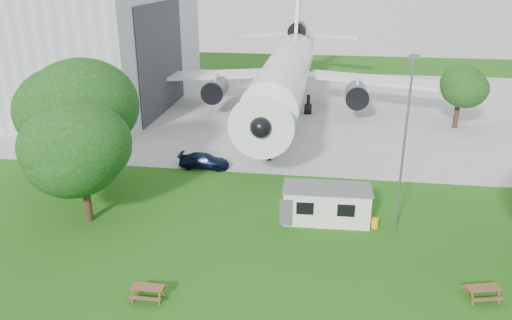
# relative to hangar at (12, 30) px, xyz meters

# --- Properties ---
(ground) EXTENTS (160.00, 160.00, 0.00)m
(ground) POSITION_rel_hangar_xyz_m (37.97, -36.00, -9.41)
(ground) COLOR #2A6916
(concrete_apron) EXTENTS (120.00, 46.00, 0.03)m
(concrete_apron) POSITION_rel_hangar_xyz_m (37.97, 2.00, -9.39)
(concrete_apron) COLOR #B7B7B2
(concrete_apron) RESTS_ON ground
(hangar) EXTENTS (43.00, 31.00, 18.55)m
(hangar) POSITION_rel_hangar_xyz_m (0.00, 0.00, 0.00)
(hangar) COLOR #B2B7BC
(hangar) RESTS_ON ground
(airliner) EXTENTS (46.36, 47.73, 17.69)m
(airliner) POSITION_rel_hangar_xyz_m (35.97, -0.14, -4.14)
(airliner) COLOR white
(airliner) RESTS_ON ground
(site_cabin) EXTENTS (6.79, 2.89, 2.62)m
(site_cabin) POSITION_rel_hangar_xyz_m (41.44, -28.97, -8.09)
(site_cabin) COLOR silver
(site_cabin) RESTS_ON ground
(picnic_west) EXTENTS (1.81, 1.52, 0.76)m
(picnic_west) POSITION_rel_hangar_xyz_m (31.93, -39.52, -9.41)
(picnic_west) COLOR brown
(picnic_west) RESTS_ON ground
(picnic_east) EXTENTS (2.11, 1.90, 0.76)m
(picnic_east) POSITION_rel_hangar_xyz_m (50.05, -36.90, -9.41)
(picnic_east) COLOR brown
(picnic_east) RESTS_ON ground
(lamp_mast) EXTENTS (0.16, 0.16, 12.00)m
(lamp_mast) POSITION_rel_hangar_xyz_m (46.17, -29.80, -3.41)
(lamp_mast) COLOR slate
(lamp_mast) RESTS_ON ground
(tree_west_big) EXTENTS (8.97, 8.97, 10.97)m
(tree_west_big) POSITION_rel_hangar_xyz_m (21.40, -25.71, -2.93)
(tree_west_big) COLOR #382619
(tree_west_big) RESTS_ON ground
(tree_west_small) EXTENTS (7.67, 7.67, 8.95)m
(tree_west_small) POSITION_rel_hangar_xyz_m (24.59, -31.42, -4.30)
(tree_west_small) COLOR #382619
(tree_west_small) RESTS_ON ground
(tree_far_apron) EXTENTS (5.21, 5.21, 7.29)m
(tree_far_apron) POSITION_rel_hangar_xyz_m (55.55, -4.45, -4.74)
(tree_far_apron) COLOR #382619
(tree_far_apron) RESTS_ON ground
(car_apron_van) EXTENTS (4.55, 1.88, 1.32)m
(car_apron_van) POSITION_rel_hangar_xyz_m (30.34, -20.41, -8.75)
(car_apron_van) COLOR black
(car_apron_van) RESTS_ON ground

